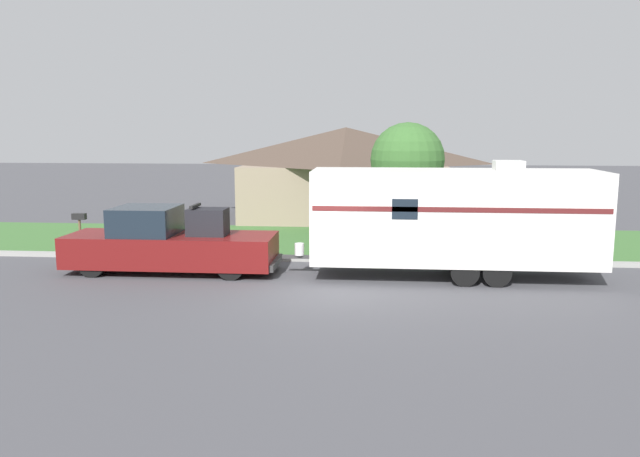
% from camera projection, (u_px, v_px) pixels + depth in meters
% --- Properties ---
extents(ground_plane, '(120.00, 120.00, 0.00)m').
position_uv_depth(ground_plane, '(320.00, 290.00, 16.78)').
color(ground_plane, '#47474C').
extents(curb_strip, '(80.00, 0.30, 0.14)m').
position_uv_depth(curb_strip, '(330.00, 259.00, 20.46)').
color(curb_strip, '#999993').
rests_on(curb_strip, ground_plane).
extents(lawn_strip, '(80.00, 7.00, 0.03)m').
position_uv_depth(lawn_strip, '(337.00, 241.00, 24.06)').
color(lawn_strip, '#3D6B33').
rests_on(lawn_strip, ground_plane).
extents(house_across_street, '(10.21, 7.91, 4.38)m').
position_uv_depth(house_across_street, '(346.00, 171.00, 30.57)').
color(house_across_street, gray).
rests_on(house_across_street, ground_plane).
extents(pickup_truck, '(6.39, 2.01, 2.07)m').
position_uv_depth(pickup_truck, '(169.00, 244.00, 18.84)').
color(pickup_truck, black).
rests_on(pickup_truck, ground_plane).
extents(travel_trailer, '(9.10, 2.28, 3.42)m').
position_uv_depth(travel_trailer, '(454.00, 217.00, 17.96)').
color(travel_trailer, black).
rests_on(travel_trailer, ground_plane).
extents(mailbox, '(0.48, 0.20, 1.35)m').
position_uv_depth(mailbox, '(79.00, 222.00, 22.05)').
color(mailbox, brown).
rests_on(mailbox, ground_plane).
extents(tree_in_yard, '(2.73, 2.73, 4.55)m').
position_uv_depth(tree_in_yard, '(407.00, 160.00, 22.93)').
color(tree_in_yard, brown).
rests_on(tree_in_yard, ground_plane).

